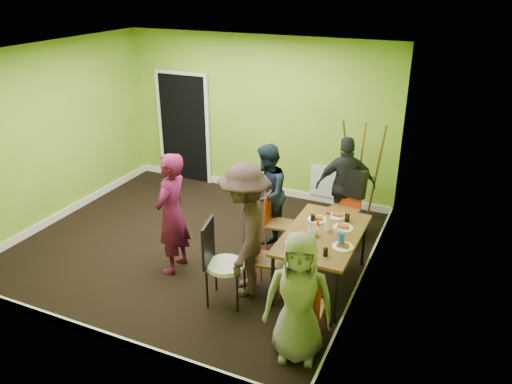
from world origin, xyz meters
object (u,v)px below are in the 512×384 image
at_px(chair_front_end, 306,305).
at_px(thermos, 328,222).
at_px(chair_bentwood, 219,259).
at_px(person_left_far, 267,194).
at_px(person_front_end, 299,298).
at_px(chair_left_far, 274,218).
at_px(blue_bottle, 341,240).
at_px(person_left_near, 245,231).
at_px(dining_table, 323,237).
at_px(orange_bottle, 318,223).
at_px(person_standing, 172,214).
at_px(chair_back_end, 349,190).
at_px(chair_left_near, 264,253).
at_px(person_back_end, 346,186).
at_px(easel, 361,174).

relative_size(chair_front_end, thermos, 3.65).
xyz_separation_m(chair_bentwood, thermos, (1.05, 0.92, 0.28)).
distance_m(person_left_far, person_front_end, 2.54).
height_order(chair_left_far, blue_bottle, blue_bottle).
distance_m(person_left_far, person_left_near, 1.39).
relative_size(chair_front_end, person_left_near, 0.49).
bearing_deg(thermos, dining_table, -107.06).
height_order(blue_bottle, orange_bottle, blue_bottle).
relative_size(orange_bottle, person_standing, 0.04).
bearing_deg(chair_front_end, person_left_far, 118.02).
xyz_separation_m(thermos, blue_bottle, (0.27, -0.33, -0.02)).
distance_m(dining_table, chair_back_end, 1.41).
height_order(person_left_far, person_front_end, person_left_far).
height_order(chair_front_end, thermos, thermos).
bearing_deg(chair_left_near, orange_bottle, 128.56).
bearing_deg(thermos, blue_bottle, -51.42).
bearing_deg(person_back_end, person_front_end, 73.72).
bearing_deg(person_back_end, chair_left_near, 53.43).
distance_m(chair_left_near, easel, 2.43).
bearing_deg(orange_bottle, chair_bentwood, -131.99).
bearing_deg(person_standing, blue_bottle, 92.22).
bearing_deg(dining_table, person_front_end, -83.10).
relative_size(chair_left_far, blue_bottle, 4.35).
bearing_deg(person_left_far, person_left_near, -3.45).
distance_m(chair_bentwood, person_standing, 1.00).
distance_m(thermos, person_left_far, 1.37).
relative_size(blue_bottle, person_back_end, 0.13).
bearing_deg(easel, chair_left_near, -105.59).
relative_size(thermos, person_front_end, 0.16).
bearing_deg(person_left_far, chair_back_end, 102.66).
height_order(chair_left_far, chair_back_end, chair_back_end).
relative_size(blue_bottle, person_left_near, 0.11).
distance_m(chair_left_far, chair_front_end, 2.06).
bearing_deg(person_left_far, person_front_end, 14.95).
relative_size(thermos, blue_bottle, 1.19).
bearing_deg(dining_table, chair_left_near, -148.65).
bearing_deg(person_standing, person_left_near, 83.49).
distance_m(easel, blue_bottle, 2.20).
distance_m(chair_back_end, thermos, 1.32).
relative_size(chair_left_near, blue_bottle, 4.70).
bearing_deg(person_front_end, chair_front_end, 73.15).
height_order(chair_left_near, chair_front_end, chair_left_near).
height_order(thermos, person_front_end, person_front_end).
bearing_deg(chair_left_near, chair_left_far, -173.49).
distance_m(chair_left_near, person_back_end, 2.02).
relative_size(chair_front_end, blue_bottle, 4.34).
xyz_separation_m(dining_table, easel, (0.02, 1.94, 0.15)).
bearing_deg(person_back_end, thermos, 73.94).
distance_m(blue_bottle, person_back_end, 1.84).
bearing_deg(orange_bottle, person_back_end, 90.04).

